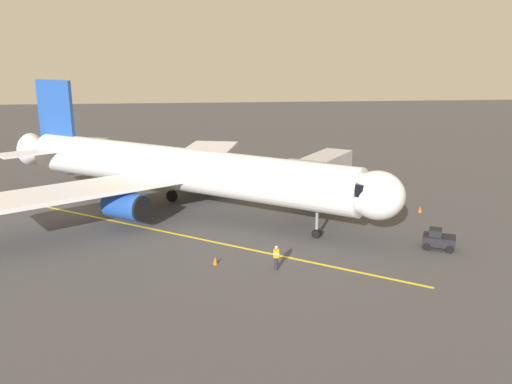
# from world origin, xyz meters

# --- Properties ---
(ground_plane) EXTENTS (220.00, 220.00, 0.00)m
(ground_plane) POSITION_xyz_m (0.00, 0.00, 0.00)
(ground_plane) COLOR #424244
(apron_lead_in_line) EXTENTS (32.51, 23.69, 0.01)m
(apron_lead_in_line) POSITION_xyz_m (1.66, 5.84, 0.01)
(apron_lead_in_line) COLOR yellow
(apron_lead_in_line) RESTS_ON ground
(airplane) EXTENTS (34.88, 31.31, 11.50)m
(airplane) POSITION_xyz_m (1.88, -0.33, 4.00)
(airplane) COLOR white
(airplane) RESTS_ON ground
(jet_bridge) EXTENTS (8.46, 10.36, 5.40)m
(jet_bridge) POSITION_xyz_m (-10.40, 1.96, 3.76)
(jet_bridge) COLOR #B7B7BC
(jet_bridge) RESTS_ON ground
(ground_crew_marshaller) EXTENTS (0.45, 0.33, 1.71)m
(ground_crew_marshaller) POSITION_xyz_m (-5.19, 13.71, 0.89)
(ground_crew_marshaller) COLOR #23232D
(ground_crew_marshaller) RESTS_ON ground
(tug_near_nose) EXTENTS (2.73, 2.37, 1.50)m
(tug_near_nose) POSITION_xyz_m (-17.74, 11.09, 0.70)
(tug_near_nose) COLOR black
(tug_near_nose) RESTS_ON ground
(safety_cone_nose_left) EXTENTS (0.32, 0.32, 0.55)m
(safety_cone_nose_left) POSITION_xyz_m (-20.19, 2.09, 0.28)
(safety_cone_nose_left) COLOR #F2590F
(safety_cone_nose_left) RESTS_ON ground
(safety_cone_nose_right) EXTENTS (0.32, 0.32, 0.55)m
(safety_cone_nose_right) POSITION_xyz_m (-1.14, 12.35, 0.28)
(safety_cone_nose_right) COLOR #F2590F
(safety_cone_nose_right) RESTS_ON ground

